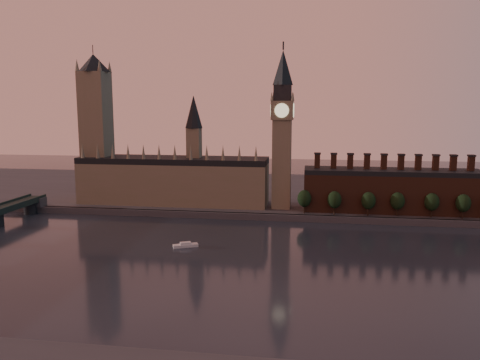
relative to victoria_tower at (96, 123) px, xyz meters
The scene contains 13 objects.
ground 176.40m from the victoria_tower, 43.78° to the right, with size 900.00×900.00×0.00m, color black.
north_bank 147.08m from the victoria_tower, 27.72° to the left, with size 900.00×182.00×4.00m.
palace_of_westminster 67.03m from the victoria_tower, ahead, with size 130.00×30.30×74.00m.
victoria_tower is the anchor object (origin of this frame).
big_ben 130.12m from the victoria_tower, ahead, with size 15.00×15.00×107.00m.
chimney_block 204.27m from the victoria_tower, ahead, with size 110.00×25.00×37.00m.
embankment_tree_0 153.61m from the victoria_tower, ahead, with size 8.60×8.60×14.88m.
embankment_tree_1 171.38m from the victoria_tower, ahead, with size 8.60×8.60×14.88m.
embankment_tree_2 191.01m from the victoria_tower, ahead, with size 8.60×8.60×14.88m.
embankment_tree_3 207.67m from the victoria_tower, ahead, with size 8.60×8.60×14.88m.
embankment_tree_4 227.10m from the victoria_tower, ahead, with size 8.60×8.60×14.88m.
embankment_tree_5 244.43m from the victoria_tower, ahead, with size 8.60×8.60×14.88m.
river_boat 136.74m from the victoria_tower, 45.46° to the right, with size 12.89×8.46×2.51m.
Camera 1 is at (27.62, -195.08, 69.48)m, focal length 35.00 mm.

